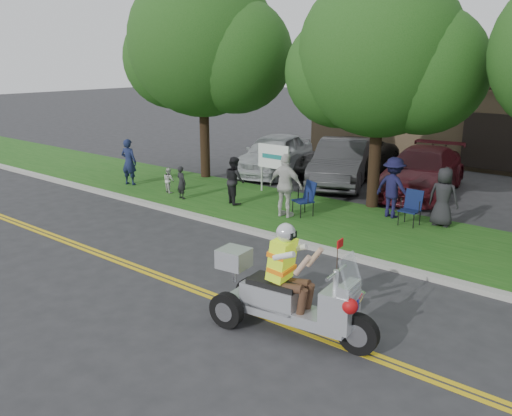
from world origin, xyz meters
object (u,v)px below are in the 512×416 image
Objects in this scene: spectator_adult_left at (129,162)px; trike_scooter at (287,295)px; spectator_adult_mid at (235,180)px; parked_car_right at (421,171)px; parked_car_mid at (348,158)px; spectator_adult_right at (286,186)px; parked_car_left at (342,162)px; parked_car_far_left at (274,154)px; lawn_chair_a at (307,196)px; lawn_chair_b at (412,205)px.

trike_scooter is at bearing 139.34° from spectator_adult_left.
spectator_adult_mid is 6.57m from parked_car_right.
trike_scooter is at bearing -69.96° from parked_car_mid.
trike_scooter is at bearing 122.92° from spectator_adult_right.
spectator_adult_mid is (4.65, 0.46, -0.08)m from spectator_adult_left.
parked_car_left is at bearing 109.08° from trike_scooter.
trike_scooter is 11.08m from parked_car_right.
parked_car_far_left is 0.90× the size of parked_car_right.
spectator_adult_left is (-7.12, -0.82, 0.27)m from lawn_chair_a.
trike_scooter reaches higher than spectator_adult_right.
trike_scooter is 6.96m from lawn_chair_b.
parked_car_left is at bearing 141.99° from lawn_chair_b.
spectator_adult_left is at bearing 31.15° from spectator_adult_mid.
parked_car_left is at bearing -74.15° from parked_car_mid.
parked_car_right is (2.80, 0.55, -0.05)m from parked_car_left.
spectator_adult_right is at bearing -62.89° from parked_car_far_left.
parked_car_right is at bearing -6.90° from parked_car_far_left.
spectator_adult_left is at bearing 147.82° from trike_scooter.
parked_car_mid is (-0.48, 1.23, -0.07)m from parked_car_left.
trike_scooter is at bearing 163.32° from spectator_adult_mid.
spectator_adult_right is 0.39× the size of parked_car_far_left.
parked_car_mid is (5.18, 6.50, -0.18)m from spectator_adult_left.
parked_car_left is at bearing -76.34° from spectator_adult_mid.
spectator_adult_mid is 0.27× the size of parked_car_mid.
parked_car_mid is 3.35m from parked_car_right.
parked_car_left reaches higher than lawn_chair_a.
lawn_chair_b is at bearing -37.61° from parked_car_far_left.
spectator_adult_right is (2.10, -0.16, 0.18)m from spectator_adult_mid.
parked_car_left is at bearing -11.11° from parked_car_far_left.
spectator_adult_right reaches higher than spectator_adult_left.
lawn_chair_a is 5.17m from parked_car_right.
spectator_adult_left is at bearing -1.14° from spectator_adult_right.
spectator_adult_right is 0.35× the size of parked_car_right.
parked_car_far_left is (-4.15, 4.85, -0.21)m from spectator_adult_right.
spectator_adult_left reaches higher than parked_car_far_left.
spectator_adult_right is at bearing -99.09° from parked_car_left.
parked_car_far_left is at bearing -132.34° from spectator_adult_left.
spectator_adult_right is at bearing 167.02° from spectator_adult_left.
spectator_adult_right is (-3.12, -1.59, 0.38)m from lawn_chair_b.
lawn_chair_a is at bearing -76.69° from parked_car_mid.
parked_car_right is (1.34, 4.99, 0.11)m from lawn_chair_a.
parked_car_right is at bearing -99.90° from spectator_adult_mid.
lawn_chair_a is at bearing -158.24° from lawn_chair_b.
spectator_adult_mid is 6.07m from parked_car_mid.
spectator_adult_left is 4.67m from spectator_adult_mid.
lawn_chair_b is at bearing -139.27° from spectator_adult_mid.
spectator_adult_left is 0.90× the size of spectator_adult_right.
lawn_chair_a is 0.20× the size of parked_car_left.
spectator_adult_left is 1.11× the size of spectator_adult_mid.
parked_car_left is 1.33m from parked_car_mid.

